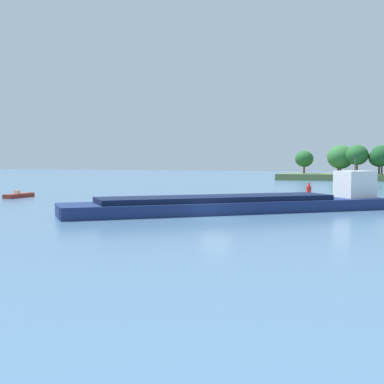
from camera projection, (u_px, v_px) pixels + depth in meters
ground_plane at (216, 219)px, 45.57m from camera, size 400.00×400.00×0.00m
treeline_island at (373, 167)px, 132.33m from camera, size 50.74×15.26×10.16m
fishing_skiff at (19, 195)px, 71.42m from camera, size 1.36×5.38×1.04m
cargo_barge at (239, 203)px, 51.60m from camera, size 29.09×25.04×5.72m
channel_buoy_red at (309, 189)px, 77.79m from camera, size 0.70×0.70×1.90m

